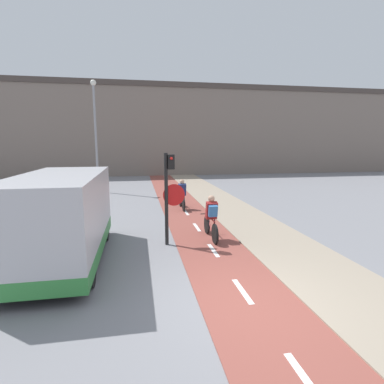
{
  "coord_description": "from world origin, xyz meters",
  "views": [
    {
      "loc": [
        -2.12,
        -5.16,
        3.12
      ],
      "look_at": [
        0.0,
        6.51,
        1.2
      ],
      "focal_mm": 28.0,
      "sensor_mm": 36.0,
      "label": 1
    }
  ],
  "objects": [
    {
      "name": "cyclist_near",
      "position": [
        0.2,
        4.1,
        0.71
      ],
      "size": [
        0.46,
        1.75,
        1.47
      ],
      "color": "black",
      "rests_on": "ground_plane"
    },
    {
      "name": "ground_plane",
      "position": [
        0.0,
        0.0,
        0.0
      ],
      "size": [
        120.0,
        120.0,
        0.0
      ],
      "primitive_type": "plane",
      "color": "gray"
    },
    {
      "name": "cyclist_far",
      "position": [
        -0.07,
        8.83,
        0.66
      ],
      "size": [
        0.46,
        1.69,
        1.44
      ],
      "color": "black",
      "rests_on": "ground_plane"
    },
    {
      "name": "traffic_light_pole",
      "position": [
        -1.2,
        3.81,
        1.78
      ],
      "size": [
        0.67,
        0.25,
        2.85
      ],
      "color": "black",
      "rests_on": "ground_plane"
    },
    {
      "name": "sidewalk_strip",
      "position": [
        2.22,
        0.0,
        0.03
      ],
      "size": [
        2.4,
        60.0,
        0.05
      ],
      "color": "gray",
      "rests_on": "ground_plane"
    },
    {
      "name": "bike_lane",
      "position": [
        0.0,
        0.0,
        0.01
      ],
      "size": [
        2.03,
        60.0,
        0.02
      ],
      "color": "brown",
      "rests_on": "ground_plane"
    },
    {
      "name": "van",
      "position": [
        -4.11,
        2.97,
        1.15
      ],
      "size": [
        1.99,
        5.04,
        2.34
      ],
      "color": "#B7B7BC",
      "rests_on": "ground_plane"
    },
    {
      "name": "building_row_background",
      "position": [
        0.0,
        26.83,
        4.48
      ],
      "size": [
        60.0,
        5.2,
        8.95
      ],
      "color": "slate",
      "rests_on": "ground_plane"
    },
    {
      "name": "street_lamp_far",
      "position": [
        -4.69,
        14.98,
        4.28
      ],
      "size": [
        0.36,
        0.36,
        7.03
      ],
      "color": "gray",
      "rests_on": "ground_plane"
    }
  ]
}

